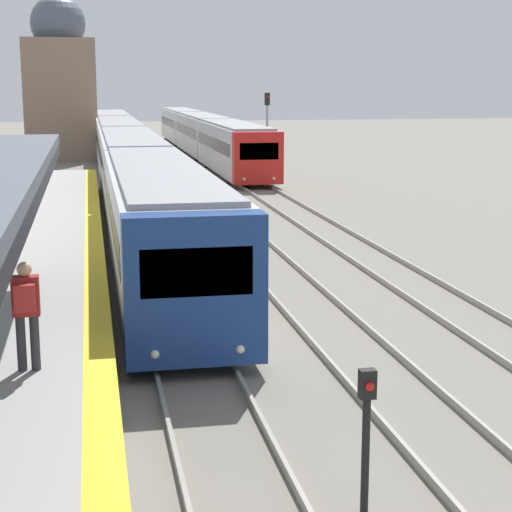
# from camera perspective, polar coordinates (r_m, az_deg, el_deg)

# --- Properties ---
(person_on_platform) EXTENTS (0.40, 0.40, 1.66)m
(person_on_platform) POSITION_cam_1_polar(r_m,az_deg,el_deg) (13.10, -15.09, -3.32)
(person_on_platform) COLOR #2D2D33
(person_on_platform) RESTS_ON station_platform
(train_near) EXTENTS (2.55, 59.35, 3.10)m
(train_near) POSITION_cam_1_polar(r_m,az_deg,el_deg) (44.23, -8.75, 6.75)
(train_near) COLOR navy
(train_near) RESTS_ON ground_plane
(train_far) EXTENTS (2.53, 42.90, 2.99)m
(train_far) POSITION_cam_1_polar(r_m,az_deg,el_deg) (63.74, -3.57, 8.19)
(train_far) COLOR red
(train_far) RESTS_ON ground_plane
(signal_post_near) EXTENTS (0.20, 0.21, 1.86)m
(signal_post_near) POSITION_cam_1_polar(r_m,az_deg,el_deg) (10.60, 7.37, -11.16)
(signal_post_near) COLOR black
(signal_post_near) RESTS_ON ground_plane
(signal_mast_far) EXTENTS (0.28, 0.29, 4.72)m
(signal_mast_far) POSITION_cam_1_polar(r_m,az_deg,el_deg) (49.55, 0.75, 8.83)
(signal_mast_far) COLOR gray
(signal_mast_far) RESTS_ON ground_plane
(distant_domed_building) EXTENTS (4.85, 4.85, 11.13)m
(distant_domed_building) POSITION_cam_1_polar(r_m,az_deg,el_deg) (61.78, -12.90, 11.12)
(distant_domed_building) COLOR #89705B
(distant_domed_building) RESTS_ON ground_plane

